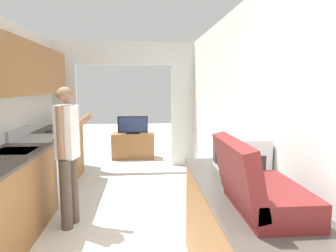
{
  "coord_description": "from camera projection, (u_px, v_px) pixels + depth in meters",
  "views": [
    {
      "loc": [
        0.36,
        -0.95,
        1.65
      ],
      "look_at": [
        0.71,
        3.16,
        1.09
      ],
      "focal_mm": 32.0,
      "sensor_mm": 36.0,
      "label": 1
    }
  ],
  "objects": [
    {
      "name": "range_oven",
      "position": [
        42.0,
        169.0,
        4.27
      ],
      "size": [
        0.66,
        0.75,
        1.06
      ],
      "color": "#B7B7BC",
      "rests_on": "ground_plane"
    },
    {
      "name": "wall_right",
      "position": [
        249.0,
        126.0,
        2.99
      ],
      "size": [
        0.06,
        7.47,
        2.5
      ],
      "color": "silver",
      "rests_on": "ground_plane"
    },
    {
      "name": "counter_left",
      "position": [
        29.0,
        180.0,
        3.79
      ],
      "size": [
        0.62,
        3.83,
        0.92
      ],
      "color": "brown",
      "rests_on": "ground_plane"
    },
    {
      "name": "tv_cabinet",
      "position": [
        133.0,
        146.0,
        6.81
      ],
      "size": [
        0.95,
        0.42,
        0.57
      ],
      "color": "brown",
      "rests_on": "ground_plane"
    },
    {
      "name": "knife",
      "position": [
        49.0,
        131.0,
        4.79
      ],
      "size": [
        0.15,
        0.29,
        0.02
      ],
      "rotation": [
        0.0,
        0.0,
        -0.67
      ],
      "color": "#B7B7BC",
      "rests_on": "counter_left"
    },
    {
      "name": "television",
      "position": [
        133.0,
        125.0,
        6.71
      ],
      "size": [
        0.67,
        0.16,
        0.4
      ],
      "color": "black",
      "rests_on": "tv_cabinet"
    },
    {
      "name": "person",
      "position": [
        68.0,
        153.0,
        3.44
      ],
      "size": [
        0.53,
        0.43,
        1.63
      ],
      "rotation": [
        0.0,
        0.0,
        1.33
      ],
      "color": "#4C4238",
      "rests_on": "ground_plane"
    },
    {
      "name": "wall_far_with_doorway",
      "position": [
        125.0,
        95.0,
        5.96
      ],
      "size": [
        3.18,
        0.06,
        2.5
      ],
      "color": "silver",
      "rests_on": "ground_plane"
    },
    {
      "name": "microwave",
      "position": [
        240.0,
        153.0,
        2.57
      ],
      "size": [
        0.37,
        0.48,
        0.31
      ],
      "color": "white",
      "rests_on": "counter_right"
    },
    {
      "name": "counter_right",
      "position": [
        243.0,
        247.0,
        2.22
      ],
      "size": [
        0.62,
        1.77,
        0.92
      ],
      "color": "brown",
      "rests_on": "ground_plane"
    },
    {
      "name": "suitcase",
      "position": [
        258.0,
        189.0,
        1.74
      ],
      "size": [
        0.46,
        0.64,
        0.43
      ],
      "color": "#5B1919",
      "rests_on": "counter_right"
    }
  ]
}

